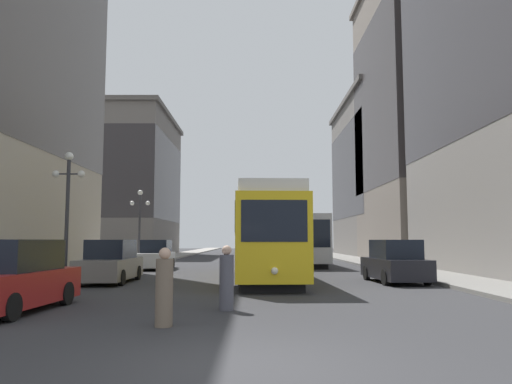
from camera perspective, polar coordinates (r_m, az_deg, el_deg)
The scene contains 16 objects.
ground_plane at distance 7.49m, azimuth -1.11°, elevation -19.56°, with size 200.00×200.00×0.00m, color #303033.
sidewalk_left at distance 48.15m, azimuth -10.88°, elevation -7.56°, with size 2.99×120.00×0.15m, color gray.
sidewalk_right at distance 48.10m, azimuth 10.56°, elevation -7.57°, with size 2.99×120.00×0.15m, color gray.
streetcar at distance 23.20m, azimuth 0.79°, elevation -4.87°, with size 3.19×14.07×3.89m.
transit_bus at distance 35.85m, azimuth 5.24°, elevation -5.35°, with size 2.86×11.40×3.45m.
parked_car_left_near at distance 14.05m, azimuth -26.61°, elevation -8.95°, with size 2.06×4.62×1.82m.
parked_car_left_mid at distance 22.07m, azimuth -16.52°, elevation -7.87°, with size 1.97×4.79×1.82m.
parked_car_right_far at distance 21.98m, azimuth 15.85°, elevation -7.90°, with size 2.08×4.41×1.82m.
parked_car_left_far at distance 31.38m, azimuth -11.52°, elevation -7.25°, with size 2.03×4.67×1.82m.
pedestrian_crossing_near at distance 12.95m, azimuth -3.44°, elevation -10.15°, with size 0.37×0.37×1.67m.
pedestrian_crossing_far at distance 10.70m, azimuth -10.61°, elevation -11.08°, with size 0.37×0.37×1.65m.
lamp_post_left_near at distance 22.63m, azimuth -21.02°, elevation -0.33°, with size 1.41×0.36×5.46m.
lamp_post_left_far at distance 35.18m, azimuth -13.35°, elevation -2.60°, with size 1.41×0.36×5.14m.
building_left_midblock at distance 61.70m, azimuth -16.45°, elevation 1.01°, with size 14.55×17.88×16.88m.
building_right_corner at distance 46.79m, azimuth 21.08°, elevation 8.79°, with size 13.39×15.72×25.50m.
building_right_midblock at distance 58.31m, azimuth 15.63°, elevation 1.83°, with size 11.53×19.38×17.79m.
Camera 1 is at (0.14, -7.27, 1.81)m, focal length 34.43 mm.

